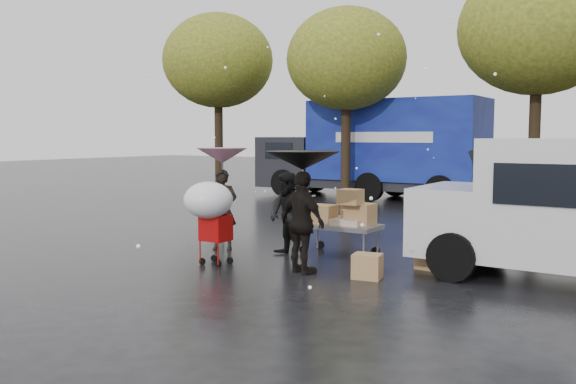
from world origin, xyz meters
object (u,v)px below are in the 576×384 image
Objects in this scene: person_black at (303,223)px; blue_truck at (375,149)px; shopping_cart at (210,205)px; person_pink at (223,210)px; vendor_cart at (343,217)px.

person_black is 0.20× the size of blue_truck.
person_black is at bearing 13.33° from shopping_cart.
person_pink is 1.05× the size of vendor_cart.
vendor_cart is at bearing -4.91° from person_pink.
person_pink is 0.95× the size of person_black.
vendor_cart is at bearing -68.28° from blue_truck.
blue_truck reaches higher than vendor_cart.
person_pink reaches higher than vendor_cart.
person_pink is 2.60m from person_black.
shopping_cart is 12.41m from blue_truck.
person_black reaches higher than shopping_cart.
person_black is (2.42, -0.94, 0.04)m from person_pink.
blue_truck reaches higher than person_pink.
vendor_cart is 0.18× the size of blue_truck.
blue_truck is at bearing 75.30° from person_pink.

